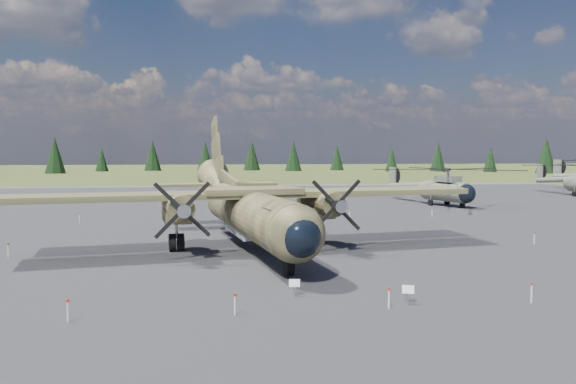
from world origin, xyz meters
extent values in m
plane|color=#4D5324|center=(0.00, 0.00, 0.00)|extent=(500.00, 500.00, 0.00)
cube|color=#5C5B60|center=(0.00, 10.00, 0.00)|extent=(120.00, 120.00, 0.04)
cylinder|color=#33371D|center=(-2.26, 0.44, 2.33)|extent=(5.52, 18.47, 2.84)
sphere|color=#33371D|center=(-0.90, -8.59, 2.33)|extent=(3.16, 3.16, 2.78)
sphere|color=black|center=(-0.82, -9.14, 2.28)|extent=(2.33, 2.33, 2.04)
cube|color=black|center=(-1.14, -6.99, 3.09)|extent=(2.25, 1.91, 0.56)
cone|color=#33371D|center=(-4.03, 12.27, 3.40)|extent=(3.79, 7.31, 4.27)
cube|color=#989B9D|center=(-2.41, 1.44, 1.17)|extent=(2.81, 6.30, 0.51)
cube|color=#2E381D|center=(-2.33, 0.94, 3.50)|extent=(29.59, 7.78, 0.35)
cube|color=#33371D|center=(-2.33, 0.94, 3.72)|extent=(6.56, 4.51, 0.35)
cylinder|color=#33371D|center=(-6.80, -0.04, 2.94)|extent=(2.29, 5.44, 1.52)
cube|color=#33371D|center=(-6.92, 0.76, 2.28)|extent=(2.02, 3.64, 0.81)
cone|color=gray|center=(-6.31, -3.30, 2.94)|extent=(0.90, 1.02, 0.77)
cylinder|color=black|center=(-6.92, 0.76, 0.56)|extent=(1.05, 1.24, 1.12)
cylinder|color=#33371D|center=(2.23, 1.31, 2.94)|extent=(2.29, 5.44, 1.52)
cube|color=#33371D|center=(2.11, 2.12, 2.28)|extent=(2.02, 3.64, 0.81)
cone|color=gray|center=(2.72, -1.95, 2.94)|extent=(0.90, 1.02, 0.77)
cylinder|color=black|center=(2.11, 2.12, 0.56)|extent=(1.05, 1.24, 1.12)
cube|color=#33371D|center=(-3.46, 8.46, 4.01)|extent=(1.42, 7.62, 1.70)
cube|color=#2E381D|center=(-4.11, 12.77, 3.45)|extent=(9.96, 3.65, 0.22)
cylinder|color=gray|center=(-1.08, -7.39, 1.29)|extent=(0.16, 0.16, 0.91)
cylinder|color=black|center=(-1.08, -7.39, 0.56)|extent=(0.49, 0.99, 0.95)
cylinder|color=slate|center=(21.80, 26.17, 1.67)|extent=(4.11, 6.90, 2.26)
sphere|color=black|center=(22.78, 23.06, 1.63)|extent=(2.61, 2.61, 2.08)
sphere|color=slate|center=(20.83, 29.28, 1.67)|extent=(2.61, 2.61, 2.08)
cube|color=slate|center=(21.91, 25.82, 3.12)|extent=(2.34, 3.22, 0.68)
cylinder|color=gray|center=(21.91, 25.82, 3.80)|extent=(0.41, 0.41, 0.91)
cylinder|color=slate|center=(19.81, 32.52, 1.99)|extent=(3.04, 7.60, 1.30)
cube|color=slate|center=(18.80, 35.76, 3.12)|extent=(0.57, 1.27, 2.17)
cylinder|color=black|center=(19.10, 35.85, 3.12)|extent=(0.76, 2.26, 2.35)
cylinder|color=black|center=(22.62, 23.58, 0.36)|extent=(0.43, 0.66, 0.62)
cylinder|color=black|center=(20.31, 26.84, 0.36)|extent=(0.48, 0.77, 0.72)
cylinder|color=gray|center=(20.31, 26.84, 0.84)|extent=(0.16, 0.16, 1.31)
cylinder|color=black|center=(22.65, 27.57, 0.36)|extent=(0.48, 0.77, 0.72)
cylinder|color=gray|center=(22.65, 27.57, 0.84)|extent=(0.16, 0.16, 1.31)
sphere|color=slate|center=(46.36, 39.03, 1.72)|extent=(2.28, 2.28, 2.14)
cylinder|color=slate|center=(46.11, 42.51, 2.05)|extent=(1.34, 7.97, 1.33)
cube|color=slate|center=(45.86, 45.99, 3.21)|extent=(0.30, 1.31, 2.23)
cylinder|color=black|center=(46.19, 46.01, 3.21)|extent=(0.23, 2.42, 2.42)
cylinder|color=black|center=(45.26, 36.72, 0.37)|extent=(0.33, 0.76, 0.74)
cylinder|color=gray|center=(45.26, 36.72, 0.86)|extent=(0.14, 0.14, 1.35)
cube|color=slate|center=(53.55, 53.08, 3.65)|extent=(0.68, 1.48, 2.54)
cylinder|color=black|center=(53.90, 53.20, 3.65)|extent=(0.92, 2.64, 2.75)
cube|color=gray|center=(-1.35, -10.98, 0.29)|extent=(0.09, 0.09, 0.58)
cube|color=silver|center=(-1.35, -11.03, 0.57)|extent=(0.49, 0.26, 0.33)
cube|color=gray|center=(3.01, -12.81, 0.30)|extent=(0.11, 0.11, 0.60)
cube|color=silver|center=(3.01, -12.86, 0.59)|extent=(0.52, 0.33, 0.34)
cylinder|color=silver|center=(-10.00, -13.50, 0.40)|extent=(0.07, 0.07, 0.80)
cylinder|color=red|center=(-10.00, -13.50, 0.80)|extent=(0.12, 0.12, 0.10)
cylinder|color=silver|center=(-4.00, -13.50, 0.40)|extent=(0.07, 0.07, 0.80)
cylinder|color=red|center=(-4.00, -13.50, 0.80)|extent=(0.12, 0.12, 0.10)
cylinder|color=silver|center=(2.00, -13.50, 0.40)|extent=(0.07, 0.07, 0.80)
cylinder|color=red|center=(2.00, -13.50, 0.80)|extent=(0.12, 0.12, 0.10)
cylinder|color=silver|center=(8.00, -13.50, 0.40)|extent=(0.07, 0.07, 0.80)
cylinder|color=red|center=(8.00, -13.50, 0.80)|extent=(0.12, 0.12, 0.10)
cylinder|color=silver|center=(-16.00, 16.00, 0.40)|extent=(0.07, 0.07, 0.80)
cylinder|color=red|center=(-16.00, 16.00, 0.80)|extent=(0.12, 0.12, 0.10)
cylinder|color=silver|center=(-8.00, 16.00, 0.40)|extent=(0.07, 0.07, 0.80)
cylinder|color=red|center=(-8.00, 16.00, 0.80)|extent=(0.12, 0.12, 0.10)
cylinder|color=silver|center=(0.00, 16.00, 0.40)|extent=(0.07, 0.07, 0.80)
cylinder|color=red|center=(0.00, 16.00, 0.80)|extent=(0.12, 0.12, 0.10)
cylinder|color=silver|center=(8.00, 16.00, 0.40)|extent=(0.07, 0.07, 0.80)
cylinder|color=red|center=(8.00, 16.00, 0.80)|extent=(0.12, 0.12, 0.10)
cylinder|color=silver|center=(16.00, 16.00, 0.40)|extent=(0.07, 0.07, 0.80)
cylinder|color=red|center=(16.00, 16.00, 0.80)|extent=(0.12, 0.12, 0.10)
cylinder|color=silver|center=(-16.50, 0.00, 0.40)|extent=(0.07, 0.07, 0.80)
cylinder|color=red|center=(-16.50, 0.00, 0.80)|extent=(0.12, 0.12, 0.10)
cylinder|color=silver|center=(16.50, 0.00, 0.40)|extent=(0.07, 0.07, 0.80)
cylinder|color=red|center=(16.50, 0.00, 0.80)|extent=(0.12, 0.12, 0.10)
cone|color=black|center=(92.95, 117.45, 5.31)|extent=(5.95, 5.95, 10.62)
cone|color=black|center=(82.79, 130.95, 3.91)|extent=(4.38, 4.38, 7.83)
cone|color=black|center=(69.25, 139.64, 4.81)|extent=(5.39, 5.39, 9.62)
cone|color=black|center=(53.33, 138.81, 3.85)|extent=(4.31, 4.31, 7.70)
cone|color=black|center=(39.01, 154.31, 4.33)|extent=(4.85, 4.85, 8.66)
cone|color=black|center=(23.06, 149.28, 4.97)|extent=(5.56, 5.56, 9.94)
cone|color=black|center=(9.95, 157.39, 5.05)|extent=(5.66, 5.66, 10.11)
cone|color=black|center=(-5.74, 150.50, 4.82)|extent=(5.40, 5.40, 9.64)
cone|color=black|center=(-23.13, 157.08, 5.08)|extent=(5.69, 5.69, 10.16)
cone|color=black|center=(-38.95, 154.02, 3.79)|extent=(4.25, 4.25, 7.58)
cone|color=black|center=(-48.99, 137.04, 5.38)|extent=(6.03, 6.03, 10.76)
camera|label=1|loc=(-4.95, -34.26, 6.13)|focal=35.00mm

